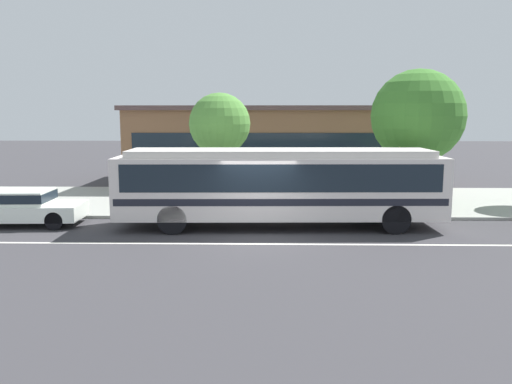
{
  "coord_description": "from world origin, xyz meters",
  "views": [
    {
      "loc": [
        0.3,
        -16.85,
        4.07
      ],
      "look_at": [
        -0.11,
        1.51,
        1.3
      ],
      "focal_mm": 37.02,
      "sensor_mm": 36.0,
      "label": 1
    }
  ],
  "objects_px": {
    "sedan_behind_bus": "(20,206)",
    "pedestrian_waiting_near_sign": "(328,185)",
    "transit_bus": "(280,182)",
    "bus_stop_sign": "(399,172)",
    "pedestrian_walking_along_curb": "(232,189)",
    "street_tree_mid_block": "(418,116)",
    "street_tree_near_stop": "(220,125)"
  },
  "relations": [
    {
      "from": "transit_bus",
      "to": "pedestrian_waiting_near_sign",
      "type": "xyz_separation_m",
      "value": [
        2.1,
        3.34,
        -0.55
      ]
    },
    {
      "from": "pedestrian_walking_along_curb",
      "to": "sedan_behind_bus",
      "type": "bearing_deg",
      "value": -165.76
    },
    {
      "from": "pedestrian_walking_along_curb",
      "to": "bus_stop_sign",
      "type": "height_order",
      "value": "bus_stop_sign"
    },
    {
      "from": "transit_bus",
      "to": "street_tree_mid_block",
      "type": "bearing_deg",
      "value": 32.26
    },
    {
      "from": "sedan_behind_bus",
      "to": "street_tree_near_stop",
      "type": "xyz_separation_m",
      "value": [
        7.01,
        3.24,
        2.86
      ]
    },
    {
      "from": "street_tree_near_stop",
      "to": "street_tree_mid_block",
      "type": "xyz_separation_m",
      "value": [
        8.21,
        0.26,
        0.34
      ]
    },
    {
      "from": "sedan_behind_bus",
      "to": "pedestrian_waiting_near_sign",
      "type": "xyz_separation_m",
      "value": [
        11.54,
        3.19,
        0.35
      ]
    },
    {
      "from": "transit_bus",
      "to": "street_tree_mid_block",
      "type": "xyz_separation_m",
      "value": [
        5.78,
        3.65,
        2.3
      ]
    },
    {
      "from": "pedestrian_walking_along_curb",
      "to": "street_tree_near_stop",
      "type": "relative_size",
      "value": 0.34
    },
    {
      "from": "street_tree_mid_block",
      "to": "street_tree_near_stop",
      "type": "bearing_deg",
      "value": -178.2
    },
    {
      "from": "transit_bus",
      "to": "bus_stop_sign",
      "type": "xyz_separation_m",
      "value": [
        4.62,
        1.73,
        0.18
      ]
    },
    {
      "from": "pedestrian_waiting_near_sign",
      "to": "street_tree_mid_block",
      "type": "bearing_deg",
      "value": 4.73
    },
    {
      "from": "transit_bus",
      "to": "street_tree_near_stop",
      "type": "relative_size",
      "value": 2.41
    },
    {
      "from": "sedan_behind_bus",
      "to": "bus_stop_sign",
      "type": "bearing_deg",
      "value": 6.4
    },
    {
      "from": "pedestrian_walking_along_curb",
      "to": "street_tree_mid_block",
      "type": "distance_m",
      "value": 8.28
    },
    {
      "from": "pedestrian_walking_along_curb",
      "to": "street_tree_mid_block",
      "type": "relative_size",
      "value": 0.29
    },
    {
      "from": "street_tree_near_stop",
      "to": "pedestrian_waiting_near_sign",
      "type": "bearing_deg",
      "value": -0.58
    },
    {
      "from": "pedestrian_waiting_near_sign",
      "to": "pedestrian_walking_along_curb",
      "type": "xyz_separation_m",
      "value": [
        -3.94,
        -1.26,
        0.01
      ]
    },
    {
      "from": "pedestrian_waiting_near_sign",
      "to": "bus_stop_sign",
      "type": "xyz_separation_m",
      "value": [
        2.52,
        -1.62,
        0.73
      ]
    },
    {
      "from": "street_tree_near_stop",
      "to": "pedestrian_walking_along_curb",
      "type": "bearing_deg",
      "value": -65.78
    },
    {
      "from": "pedestrian_waiting_near_sign",
      "to": "street_tree_mid_block",
      "type": "xyz_separation_m",
      "value": [
        3.69,
        0.3,
        2.85
      ]
    },
    {
      "from": "street_tree_mid_block",
      "to": "sedan_behind_bus",
      "type": "bearing_deg",
      "value": -167.06
    },
    {
      "from": "transit_bus",
      "to": "bus_stop_sign",
      "type": "distance_m",
      "value": 4.93
    },
    {
      "from": "transit_bus",
      "to": "street_tree_near_stop",
      "type": "xyz_separation_m",
      "value": [
        -2.43,
        3.39,
        1.96
      ]
    },
    {
      "from": "sedan_behind_bus",
      "to": "street_tree_mid_block",
      "type": "height_order",
      "value": "street_tree_mid_block"
    },
    {
      "from": "transit_bus",
      "to": "street_tree_mid_block",
      "type": "distance_m",
      "value": 7.21
    },
    {
      "from": "pedestrian_walking_along_curb",
      "to": "bus_stop_sign",
      "type": "bearing_deg",
      "value": -3.11
    },
    {
      "from": "street_tree_mid_block",
      "to": "bus_stop_sign",
      "type": "bearing_deg",
      "value": -121.27
    },
    {
      "from": "pedestrian_walking_along_curb",
      "to": "street_tree_mid_block",
      "type": "bearing_deg",
      "value": 11.63
    },
    {
      "from": "bus_stop_sign",
      "to": "street_tree_mid_block",
      "type": "xyz_separation_m",
      "value": [
        1.17,
        1.92,
        2.12
      ]
    },
    {
      "from": "sedan_behind_bus",
      "to": "bus_stop_sign",
      "type": "relative_size",
      "value": 1.65
    },
    {
      "from": "street_tree_near_stop",
      "to": "street_tree_mid_block",
      "type": "height_order",
      "value": "street_tree_mid_block"
    }
  ]
}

